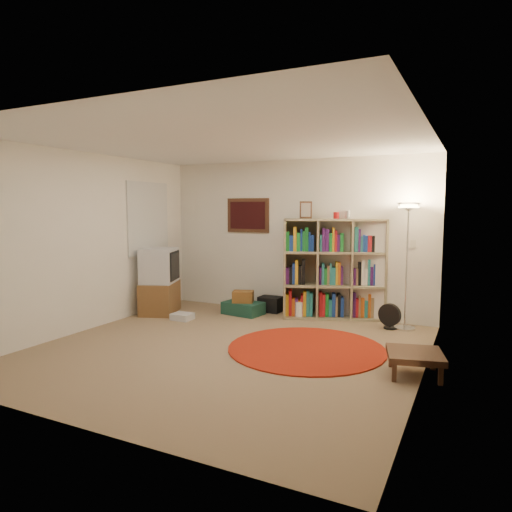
{
  "coord_description": "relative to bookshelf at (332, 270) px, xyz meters",
  "views": [
    {
      "loc": [
        2.7,
        -4.72,
        1.72
      ],
      "look_at": [
        0.1,
        0.6,
        1.1
      ],
      "focal_mm": 32.0,
      "sensor_mm": 36.0,
      "label": 1
    }
  ],
  "objects": [
    {
      "name": "side_table",
      "position": [
        1.5,
        -2.06,
        -0.55
      ],
      "size": [
        0.66,
        0.66,
        0.25
      ],
      "rotation": [
        0.0,
        0.0,
        0.24
      ],
      "color": "#3D2215",
      "rests_on": "ground"
    },
    {
      "name": "suitcase",
      "position": [
        -1.36,
        -0.41,
        -0.66
      ],
      "size": [
        0.68,
        0.49,
        0.2
      ],
      "rotation": [
        0.0,
        0.0,
        -0.15
      ],
      "color": "#163E31",
      "rests_on": "ground"
    },
    {
      "name": "dvd_box",
      "position": [
        -2.03,
        -1.16,
        -0.71
      ],
      "size": [
        0.31,
        0.26,
        0.1
      ],
      "rotation": [
        0.0,
        0.0,
        -0.01
      ],
      "color": "silver",
      "rests_on": "ground"
    },
    {
      "name": "bookshelf",
      "position": [
        0.0,
        0.0,
        0.0
      ],
      "size": [
        1.62,
        0.97,
        1.87
      ],
      "rotation": [
        0.0,
        0.0,
        0.36
      ],
      "color": "gray",
      "rests_on": "ground"
    },
    {
      "name": "room",
      "position": [
        -0.72,
        -2.11,
        0.5
      ],
      "size": [
        4.54,
        4.54,
        2.54
      ],
      "color": "#876D4F",
      "rests_on": "ground"
    },
    {
      "name": "wicker_basket",
      "position": [
        -1.35,
        -0.43,
        -0.46
      ],
      "size": [
        0.38,
        0.33,
        0.19
      ],
      "rotation": [
        0.0,
        0.0,
        0.32
      ],
      "color": "brown",
      "rests_on": "suitcase"
    },
    {
      "name": "floor_lamp",
      "position": [
        1.14,
        -0.22,
        0.74
      ],
      "size": [
        0.39,
        0.39,
        1.8
      ],
      "rotation": [
        0.0,
        0.0,
        0.14
      ],
      "color": "silver",
      "rests_on": "ground"
    },
    {
      "name": "tv_stand",
      "position": [
        -2.64,
        -0.92,
        -0.24
      ],
      "size": [
        0.74,
        0.87,
        1.07
      ],
      "rotation": [
        0.0,
        0.0,
        0.36
      ],
      "color": "brown",
      "rests_on": "ground"
    },
    {
      "name": "floor_fan",
      "position": [
        0.95,
        -0.31,
        -0.57
      ],
      "size": [
        0.33,
        0.21,
        0.37
      ],
      "rotation": [
        0.0,
        0.0,
        -0.25
      ],
      "color": "black",
      "rests_on": "ground"
    },
    {
      "name": "red_rug",
      "position": [
        0.2,
        -1.71,
        -0.75
      ],
      "size": [
        1.93,
        1.93,
        0.02
      ],
      "color": "maroon",
      "rests_on": "ground"
    },
    {
      "name": "paper_towel",
      "position": [
        -0.44,
        -0.28,
        -0.62
      ],
      "size": [
        0.13,
        0.13,
        0.26
      ],
      "rotation": [
        0.0,
        0.0,
        -0.05
      ],
      "color": "white",
      "rests_on": "ground"
    },
    {
      "name": "duffel_bag",
      "position": [
        -1.04,
        -0.03,
        -0.63
      ],
      "size": [
        0.37,
        0.32,
        0.25
      ],
      "rotation": [
        0.0,
        0.0,
        -0.04
      ],
      "color": "black",
      "rests_on": "ground"
    }
  ]
}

